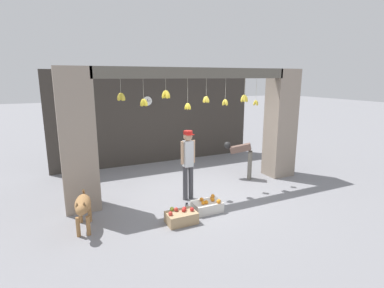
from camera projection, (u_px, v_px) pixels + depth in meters
ground_plane at (200, 193)px, 7.24m from camera, size 60.00×60.00×0.00m
shop_back_wall at (158, 117)px, 9.60m from camera, size 6.60×0.12×2.95m
shop_pillar_left at (77, 141)px, 6.08m from camera, size 0.70×0.60×2.95m
shop_pillar_right at (281, 124)px, 8.29m from camera, size 0.70×0.60×2.95m
storefront_awning at (198, 75)px, 6.74m from camera, size 4.70×0.28×0.94m
dog at (83, 206)px, 5.39m from camera, size 0.39×1.02×0.69m
shopkeeper at (188, 160)px, 6.67m from camera, size 0.34×0.26×1.59m
worker_stooping at (242, 155)px, 8.15m from camera, size 0.68×0.59×1.01m
fruit_crate_oranges at (207, 206)px, 6.22m from camera, size 0.59×0.41×0.28m
fruit_crate_apples at (181, 217)px, 5.73m from camera, size 0.57×0.38×0.29m
water_bottle at (187, 209)px, 6.11m from camera, size 0.08×0.08×0.24m
wall_clock at (147, 101)px, 9.27m from camera, size 0.30×0.03×0.30m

